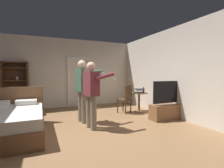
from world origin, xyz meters
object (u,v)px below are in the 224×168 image
object	(u,v)px
side_table	(139,99)
laptop	(139,91)
bottle_on_table	(144,90)
person_striped_shirt	(83,87)
tv_flatscreen	(168,108)
suitcase_small	(31,110)
person_blue_shirt	(92,90)
bed	(8,122)
suitcase_dark	(31,108)
bookshelf	(16,85)
wooden_chair	(126,98)

from	to	relation	value
side_table	laptop	world-z (taller)	laptop
bottle_on_table	person_striped_shirt	distance (m)	2.41
tv_flatscreen	suitcase_small	world-z (taller)	tv_flatscreen
laptop	person_striped_shirt	xyz separation A→B (m)	(-2.18, -0.48, 0.27)
person_blue_shirt	suitcase_small	world-z (taller)	person_blue_shirt
bed	suitcase_dark	distance (m)	2.19
bookshelf	suitcase_dark	distance (m)	1.10
tv_flatscreen	suitcase_dark	bearing A→B (deg)	147.58
bookshelf	laptop	xyz separation A→B (m)	(4.12, -1.86, -0.23)
bookshelf	side_table	world-z (taller)	bookshelf
tv_flatscreen	person_blue_shirt	xyz separation A→B (m)	(-2.41, 0.06, 0.64)
suitcase_dark	side_table	bearing A→B (deg)	-20.07
bookshelf	tv_flatscreen	bearing A→B (deg)	-34.54
side_table	bottle_on_table	bearing A→B (deg)	-29.74
person_blue_shirt	suitcase_small	xyz separation A→B (m)	(-1.48, 2.13, -0.81)
laptop	bottle_on_table	distance (m)	0.19
tv_flatscreen	bed	bearing A→B (deg)	175.57
bottle_on_table	person_striped_shirt	xyz separation A→B (m)	(-2.36, -0.45, 0.23)
side_table	suitcase_dark	distance (m)	3.88
suitcase_dark	bed	bearing A→B (deg)	-99.79
person_blue_shirt	person_striped_shirt	xyz separation A→B (m)	(-0.08, 0.64, 0.05)
laptop	person_blue_shirt	xyz separation A→B (m)	(-2.10, -1.13, 0.22)
bed	bookshelf	size ratio (longest dim) A/B	1.14
wooden_chair	tv_flatscreen	bearing A→B (deg)	-56.98
side_table	wooden_chair	bearing A→B (deg)	179.46
bookshelf	suitcase_small	world-z (taller)	bookshelf
laptop	suitcase_small	xyz separation A→B (m)	(-3.58, 1.00, -0.59)
laptop	bottle_on_table	size ratio (longest dim) A/B	1.77
bookshelf	laptop	world-z (taller)	bookshelf
tv_flatscreen	person_striped_shirt	world-z (taller)	person_striped_shirt
suitcase_dark	suitcase_small	size ratio (longest dim) A/B	1.02
tv_flatscreen	wooden_chair	bearing A→B (deg)	123.02
suitcase_dark	tv_flatscreen	bearing A→B (deg)	-33.47
bed	person_striped_shirt	bearing A→B (deg)	11.91
person_blue_shirt	tv_flatscreen	bearing A→B (deg)	-1.44
wooden_chair	person_blue_shirt	distance (m)	2.03
person_striped_shirt	bottle_on_table	bearing A→B (deg)	10.72
suitcase_dark	person_blue_shirt	bearing A→B (deg)	-59.14
bookshelf	bed	bearing A→B (deg)	-86.39
person_striped_shirt	wooden_chair	bearing A→B (deg)	17.55
bottle_on_table	suitcase_small	bearing A→B (deg)	164.54
bed	person_blue_shirt	bearing A→B (deg)	-8.29
bottle_on_table	suitcase_small	xyz separation A→B (m)	(-3.76, 1.04, -0.63)
bookshelf	laptop	distance (m)	4.52
side_table	person_blue_shirt	distance (m)	2.49
side_table	suitcase_small	bearing A→B (deg)	165.15
bed	suitcase_small	xyz separation A→B (m)	(0.36, 1.86, -0.14)
suitcase_dark	bookshelf	bearing A→B (deg)	131.14
person_striped_shirt	laptop	bearing A→B (deg)	12.53
bed	wooden_chair	world-z (taller)	bed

